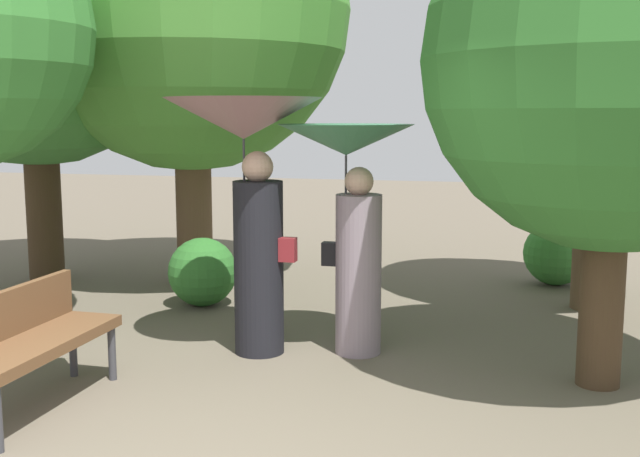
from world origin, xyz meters
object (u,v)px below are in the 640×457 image
object	(u,v)px
park_bench	(27,337)
tree_mid_right	(617,28)
person_right	(351,192)
person_left	(248,165)

from	to	relation	value
park_bench	tree_mid_right	bearing A→B (deg)	-68.49
person_right	park_bench	bearing A→B (deg)	141.35
person_right	person_left	bearing A→B (deg)	110.62
park_bench	tree_mid_right	distance (m)	4.66
person_right	tree_mid_right	bearing A→B (deg)	-92.53
tree_mid_right	person_left	bearing A→B (deg)	176.59
tree_mid_right	person_right	bearing A→B (deg)	169.75
person_left	tree_mid_right	distance (m)	3.01
person_left	person_right	distance (m)	0.89
person_right	park_bench	size ratio (longest dim) A/B	1.29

